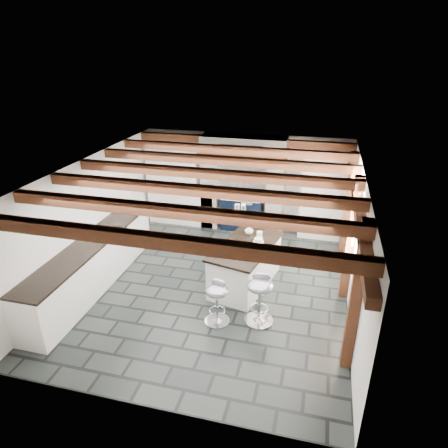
% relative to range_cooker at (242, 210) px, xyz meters
% --- Properties ---
extents(ground, '(6.00, 6.00, 0.00)m').
position_rel_range_cooker_xyz_m(ground, '(0.00, -2.68, -0.47)').
color(ground, black).
rests_on(ground, ground).
extents(room_shell, '(6.00, 6.03, 6.00)m').
position_rel_range_cooker_xyz_m(room_shell, '(-0.61, -1.26, 0.60)').
color(room_shell, white).
rests_on(room_shell, ground).
extents(range_cooker, '(1.00, 0.63, 0.99)m').
position_rel_range_cooker_xyz_m(range_cooker, '(0.00, 0.00, 0.00)').
color(range_cooker, black).
rests_on(range_cooker, ground).
extents(kitchen_island, '(1.24, 1.86, 1.13)m').
position_rel_range_cooker_xyz_m(kitchen_island, '(0.59, -2.54, -0.03)').
color(kitchen_island, white).
rests_on(kitchen_island, ground).
extents(bar_stool_near, '(0.48, 0.48, 0.89)m').
position_rel_range_cooker_xyz_m(bar_stool_near, '(1.04, -3.60, 0.09)').
color(bar_stool_near, silver).
rests_on(bar_stool_near, ground).
extents(bar_stool_far, '(0.46, 0.46, 0.78)m').
position_rel_range_cooker_xyz_m(bar_stool_far, '(0.37, -3.79, 0.02)').
color(bar_stool_far, silver).
rests_on(bar_stool_far, ground).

